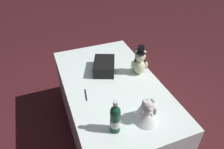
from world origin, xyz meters
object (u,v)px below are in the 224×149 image
teddy_bear_bride (146,111)px  champagne_bottle (115,119)px  gift_case_black (104,66)px  teddy_bear_groom (140,62)px  signing_pen (86,94)px

teddy_bear_bride → champagne_bottle: champagne_bottle is taller
champagne_bottle → gift_case_black: (-0.71, 0.16, -0.07)m
teddy_bear_groom → signing_pen: (0.13, -0.57, -0.11)m
signing_pen → gift_case_black: bearing=137.1°
champagne_bottle → gift_case_black: 0.73m
champagne_bottle → teddy_bear_bride: bearing=92.3°
champagne_bottle → gift_case_black: size_ratio=0.82×
teddy_bear_bride → signing_pen: 0.55m
champagne_bottle → signing_pen: (-0.43, -0.10, -0.11)m
teddy_bear_groom → teddy_bear_bride: teddy_bear_groom is taller
teddy_bear_bride → champagne_bottle: size_ratio=0.78×
signing_pen → gift_case_black: gift_case_black is taller
champagne_bottle → signing_pen: champagne_bottle is taller
teddy_bear_groom → gift_case_black: teddy_bear_groom is taller
teddy_bear_groom → champagne_bottle: size_ratio=1.06×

